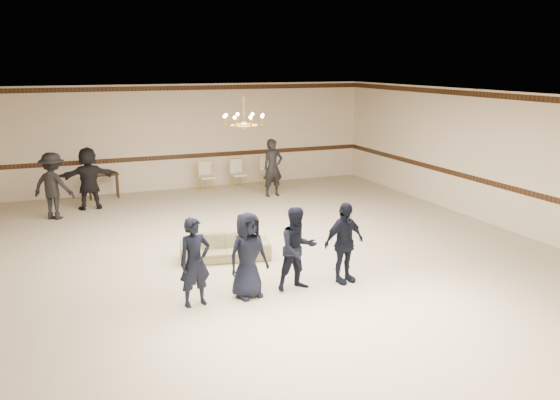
% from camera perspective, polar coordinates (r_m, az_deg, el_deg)
% --- Properties ---
extents(room, '(12.01, 14.01, 3.21)m').
position_cam_1_polar(room, '(11.63, -1.88, 2.13)').
color(room, beige).
rests_on(room, ground).
extents(chair_rail, '(12.00, 0.02, 0.14)m').
position_cam_1_polar(chair_rail, '(18.35, -9.48, 4.20)').
color(chair_rail, '#391E11').
rests_on(chair_rail, wall_back).
extents(crown_molding, '(12.00, 0.02, 0.14)m').
position_cam_1_polar(crown_molding, '(18.14, -9.74, 10.69)').
color(crown_molding, '#391E11').
rests_on(crown_molding, wall_back).
extents(chandelier, '(0.94, 0.94, 0.89)m').
position_cam_1_polar(chandelier, '(12.39, -3.55, 8.76)').
color(chandelier, '#B8863B').
rests_on(chandelier, ceiling).
extents(boy_a, '(0.58, 0.43, 1.46)m').
position_cam_1_polar(boy_a, '(9.52, -8.29, -5.99)').
color(boy_a, black).
rests_on(boy_a, floor).
extents(boy_b, '(0.80, 0.62, 1.46)m').
position_cam_1_polar(boy_b, '(9.76, -3.14, -5.38)').
color(boy_b, black).
rests_on(boy_b, floor).
extents(boy_c, '(0.74, 0.59, 1.46)m').
position_cam_1_polar(boy_c, '(10.07, 1.72, -4.77)').
color(boy_c, black).
rests_on(boy_c, floor).
extents(boy_d, '(0.91, 0.53, 1.46)m').
position_cam_1_polar(boy_d, '(10.45, 6.25, -4.16)').
color(boy_d, black).
rests_on(boy_d, floor).
extents(settee, '(1.86, 0.99, 0.52)m').
position_cam_1_polar(settee, '(11.76, -5.37, -4.57)').
color(settee, '#817F56').
rests_on(settee, floor).
extents(adult_left, '(1.25, 1.13, 1.68)m').
position_cam_1_polar(adult_left, '(15.63, -21.21, 1.29)').
color(adult_left, black).
rests_on(adult_left, floor).
extents(adult_mid, '(1.57, 0.55, 1.68)m').
position_cam_1_polar(adult_mid, '(16.35, -18.13, 2.03)').
color(adult_mid, black).
rests_on(adult_mid, floor).
extents(adult_right, '(0.64, 0.45, 1.68)m').
position_cam_1_polar(adult_right, '(17.06, -0.70, 3.15)').
color(adult_right, black).
rests_on(adult_right, floor).
extents(banquet_chair_left, '(0.47, 0.47, 0.90)m').
position_cam_1_polar(banquet_chair_left, '(17.91, -7.16, 2.27)').
color(banquet_chair_left, beige).
rests_on(banquet_chair_left, floor).
extents(banquet_chair_mid, '(0.47, 0.47, 0.90)m').
position_cam_1_polar(banquet_chair_mid, '(18.19, -4.12, 2.51)').
color(banquet_chair_mid, beige).
rests_on(banquet_chair_mid, floor).
extents(banquet_chair_right, '(0.45, 0.45, 0.90)m').
position_cam_1_polar(banquet_chair_right, '(18.52, -1.17, 2.74)').
color(banquet_chair_right, beige).
rests_on(banquet_chair_right, floor).
extents(console_table, '(0.88, 0.42, 0.72)m').
position_cam_1_polar(console_table, '(17.61, -16.79, 1.31)').
color(console_table, black).
rests_on(console_table, floor).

